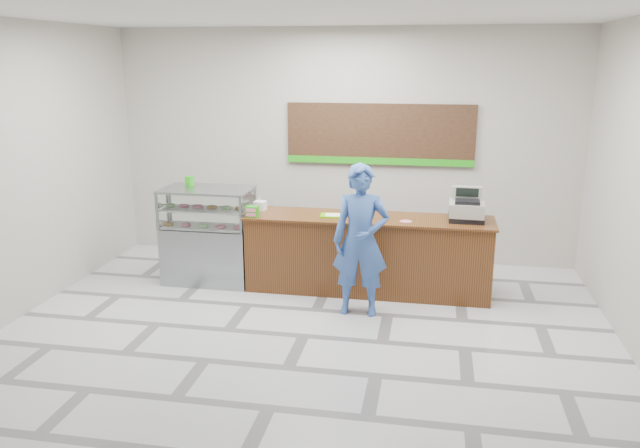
% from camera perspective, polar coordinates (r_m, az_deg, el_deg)
% --- Properties ---
extents(floor, '(7.00, 7.00, 0.00)m').
position_cam_1_polar(floor, '(7.18, -1.51, -10.19)').
color(floor, silver).
rests_on(floor, ground).
extents(back_wall, '(7.00, 0.00, 7.00)m').
position_cam_1_polar(back_wall, '(9.54, 2.16, 7.12)').
color(back_wall, '#B3AEA5').
rests_on(back_wall, floor).
extents(ceiling, '(7.00, 7.00, 0.00)m').
position_cam_1_polar(ceiling, '(6.51, -1.73, 18.92)').
color(ceiling, silver).
rests_on(ceiling, back_wall).
extents(sales_counter, '(3.26, 0.76, 1.03)m').
position_cam_1_polar(sales_counter, '(8.34, 4.37, -2.77)').
color(sales_counter, brown).
rests_on(sales_counter, floor).
extents(display_case, '(1.22, 0.72, 1.33)m').
position_cam_1_polar(display_case, '(8.79, -10.15, -0.95)').
color(display_case, gray).
rests_on(display_case, floor).
extents(menu_board, '(2.80, 0.06, 0.90)m').
position_cam_1_polar(menu_board, '(9.41, 5.48, 8.08)').
color(menu_board, black).
rests_on(menu_board, back_wall).
extents(cash_register, '(0.45, 0.47, 0.42)m').
position_cam_1_polar(cash_register, '(8.20, 13.25, 1.42)').
color(cash_register, black).
rests_on(cash_register, sales_counter).
extents(card_terminal, '(0.10, 0.17, 0.04)m').
position_cam_1_polar(card_terminal, '(8.07, 12.71, 0.24)').
color(card_terminal, black).
rests_on(card_terminal, sales_counter).
extents(serving_tray, '(0.34, 0.25, 0.02)m').
position_cam_1_polar(serving_tray, '(8.22, 1.18, 0.79)').
color(serving_tray, '#5ECE00').
rests_on(serving_tray, sales_counter).
extents(napkin_box, '(0.16, 0.16, 0.13)m').
position_cam_1_polar(napkin_box, '(8.57, -5.49, 1.68)').
color(napkin_box, white).
rests_on(napkin_box, sales_counter).
extents(straw_cup, '(0.07, 0.07, 0.11)m').
position_cam_1_polar(straw_cup, '(8.56, -5.51, 1.61)').
color(straw_cup, silver).
rests_on(straw_cup, sales_counter).
extents(promo_box, '(0.17, 0.11, 0.14)m').
position_cam_1_polar(promo_box, '(8.21, -6.22, 1.14)').
color(promo_box, '#23A615').
rests_on(promo_box, sales_counter).
extents(donut_decal, '(0.16, 0.16, 0.00)m').
position_cam_1_polar(donut_decal, '(8.02, 7.85, 0.25)').
color(donut_decal, pink).
rests_on(donut_decal, sales_counter).
extents(green_cup_left, '(0.08, 0.08, 0.13)m').
position_cam_1_polar(green_cup_left, '(8.89, -12.00, 3.89)').
color(green_cup_left, '#23A615').
rests_on(green_cup_left, display_case).
extents(green_cup_right, '(0.09, 0.09, 0.13)m').
position_cam_1_polar(green_cup_right, '(8.85, -11.73, 3.88)').
color(green_cup_right, '#23A615').
rests_on(green_cup_right, display_case).
extents(customer, '(0.69, 0.46, 1.85)m').
position_cam_1_polar(customer, '(7.50, 3.74, -1.51)').
color(customer, '#3458A2').
rests_on(customer, floor).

